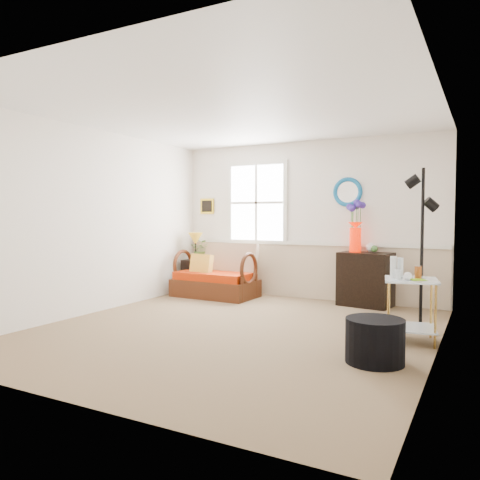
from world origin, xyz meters
The scene contains 19 objects.
floor centered at (0.00, 0.00, 0.00)m, with size 4.50×5.00×0.01m, color brown.
ceiling centered at (0.00, 0.00, 2.60)m, with size 4.50×5.00×0.01m, color white.
walls centered at (0.00, 0.00, 1.30)m, with size 4.51×5.01×2.60m.
wainscot centered at (0.00, 2.48, 0.45)m, with size 4.46×0.02×0.90m, color #C3AC8C.
chair_rail centered at (0.00, 2.47, 0.92)m, with size 4.46×0.04×0.06m, color white.
window centered at (-0.90, 2.47, 1.60)m, with size 1.14×0.06×1.44m, color white, non-canonical shape.
picture centered at (-1.92, 2.48, 1.55)m, with size 0.28×0.03×0.28m, color #B7961E.
mirror centered at (0.70, 2.48, 1.75)m, with size 0.47×0.47×0.07m, color #177CB0.
loveseat centered at (-1.39, 1.88, 0.45)m, with size 1.38×0.78×0.90m, color #4A1B0B, non-canonical shape.
throw_pillow centered at (-1.60, 1.77, 0.51)m, with size 0.43×0.11×0.43m, color orange, non-canonical shape.
lamp_stand centered at (-1.99, 2.11, 0.29)m, with size 0.33×0.33×0.59m, color black, non-canonical shape.
table_lamp centered at (-1.96, 2.13, 0.83)m, with size 0.27×0.27×0.49m, color #AE7D1B, non-canonical shape.
potted_plant centered at (-1.86, 2.15, 0.73)m, with size 0.33×0.36×0.28m, color #457635.
cabinet centered at (1.05, 2.26, 0.41)m, with size 0.76×0.49×0.82m, color black, non-canonical shape.
flower_vase centered at (0.88, 2.28, 1.20)m, with size 0.23×0.23×0.77m, color red, non-canonical shape.
side_table centered at (1.95, 0.44, 0.34)m, with size 0.54×0.54×0.69m, color #AB8539, non-canonical shape.
tabletop_items centered at (1.91, 0.48, 0.81)m, with size 0.39×0.39×0.24m, color silver, non-canonical shape.
floor_lamp centered at (1.99, 1.01, 0.97)m, with size 0.28×0.28×1.94m, color black, non-canonical shape.
ottoman centered at (1.77, -0.49, 0.21)m, with size 0.54×0.54×0.42m, color black.
Camera 1 is at (2.67, -4.89, 1.38)m, focal length 35.00 mm.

